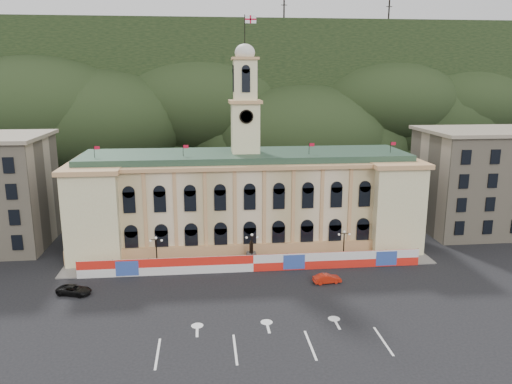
{
  "coord_description": "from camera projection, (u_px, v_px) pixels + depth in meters",
  "views": [
    {
      "loc": [
        -6.75,
        -52.94,
        27.89
      ],
      "look_at": [
        0.71,
        18.0,
        11.2
      ],
      "focal_mm": 35.0,
      "sensor_mm": 36.0,
      "label": 1
    }
  ],
  "objects": [
    {
      "name": "hill_ridge",
      "position": [
        223.0,
        101.0,
        172.0
      ],
      "size": [
        230.0,
        80.0,
        64.0
      ],
      "color": "black",
      "rests_on": "ground"
    },
    {
      "name": "lamp_left",
      "position": [
        156.0,
        250.0,
        72.64
      ],
      "size": [
        1.96,
        0.44,
        5.15
      ],
      "color": "black",
      "rests_on": "ground"
    },
    {
      "name": "city_hall",
      "position": [
        246.0,
        199.0,
        83.27
      ],
      "size": [
        56.2,
        17.6,
        37.1
      ],
      "color": "beige",
      "rests_on": "ground"
    },
    {
      "name": "lamp_right",
      "position": [
        344.0,
        244.0,
        75.49
      ],
      "size": [
        1.96,
        0.44,
        5.15
      ],
      "color": "black",
      "rests_on": "ground"
    },
    {
      "name": "statue",
      "position": [
        251.0,
        256.0,
        75.47
      ],
      "size": [
        1.4,
        1.4,
        3.72
      ],
      "color": "#595651",
      "rests_on": "ground"
    },
    {
      "name": "hoarding_fence",
      "position": [
        254.0,
        263.0,
        72.62
      ],
      "size": [
        50.0,
        0.44,
        2.5
      ],
      "color": "red",
      "rests_on": "ground"
    },
    {
      "name": "black_suv",
      "position": [
        74.0,
        290.0,
        65.0
      ],
      "size": [
        4.61,
        5.66,
        1.25
      ],
      "primitive_type": "imported",
      "rotation": [
        0.0,
        0.0,
        1.27
      ],
      "color": "black",
      "rests_on": "ground"
    },
    {
      "name": "red_sedan",
      "position": [
        327.0,
        279.0,
        68.63
      ],
      "size": [
        2.25,
        4.18,
        1.28
      ],
      "primitive_type": "imported",
      "rotation": [
        0.0,
        0.0,
        1.69
      ],
      "color": "red",
      "rests_on": "ground"
    },
    {
      "name": "side_building_right",
      "position": [
        480.0,
        180.0,
        90.51
      ],
      "size": [
        21.0,
        17.0,
        18.6
      ],
      "color": "tan",
      "rests_on": "ground"
    },
    {
      "name": "pavement",
      "position": [
        252.0,
        264.0,
        75.48
      ],
      "size": [
        56.0,
        5.5,
        0.16
      ],
      "primitive_type": "cube",
      "color": "slate",
      "rests_on": "ground"
    },
    {
      "name": "ground",
      "position": [
        266.0,
        320.0,
        58.31
      ],
      "size": [
        260.0,
        260.0,
        0.0
      ],
      "primitive_type": "plane",
      "color": "black",
      "rests_on": "ground"
    },
    {
      "name": "lane_markings",
      "position": [
        272.0,
        342.0,
        53.46
      ],
      "size": [
        26.0,
        10.0,
        0.02
      ],
      "primitive_type": null,
      "color": "white",
      "rests_on": "ground"
    },
    {
      "name": "lamp_center",
      "position": [
        252.0,
        247.0,
        74.07
      ],
      "size": [
        1.96,
        0.44,
        5.15
      ],
      "color": "black",
      "rests_on": "ground"
    }
  ]
}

